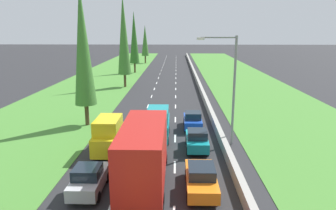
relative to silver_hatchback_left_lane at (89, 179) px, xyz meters
name	(u,v)px	position (x,y,z in m)	size (l,w,h in m)	color
ground_plane	(167,80)	(3.31, 42.60, -0.84)	(300.00, 300.00, 0.00)	#28282B
grass_verge_left	(101,80)	(-9.34, 42.60, -0.82)	(14.00, 140.00, 0.04)	#478433
grass_verge_right	(242,81)	(17.66, 42.60, -0.82)	(14.00, 140.00, 0.04)	#478433
median_barrier	(197,78)	(9.01, 42.60, -0.41)	(0.44, 120.00, 0.85)	#9E9B93
lane_markings	(167,80)	(3.31, 42.60, -0.83)	(3.64, 116.00, 0.01)	white
silver_hatchback_left_lane	(89,179)	(0.00, 0.00, 0.00)	(1.74, 3.90, 1.72)	silver
yellow_van_left_lane	(109,135)	(-0.12, 6.38, 0.56)	(1.96, 4.90, 2.82)	yellow
orange_sedan_right_lane	(201,178)	(6.64, 0.34, -0.02)	(1.82, 4.50, 1.64)	orange
red_box_truck_centre_lane	(145,153)	(3.27, 0.78, 1.35)	(2.46, 9.40, 4.18)	black
teal_hatchback_right_lane	(197,140)	(6.82, 6.98, 0.00)	(1.74, 3.90, 1.72)	teal
teal_van_centre_lane	(158,124)	(3.55, 9.52, 0.56)	(1.96, 4.90, 2.82)	teal
blue_hatchback_right_lane	(193,120)	(6.76, 12.58, 0.00)	(1.74, 3.90, 1.72)	#1E47B7
poplar_tree_second	(83,46)	(-3.85, 13.42, 7.10)	(2.14, 2.14, 13.76)	#4C3823
poplar_tree_third	(124,35)	(-3.49, 35.21, 7.72)	(2.17, 2.17, 15.00)	#4C3823
poplar_tree_fourth	(134,38)	(-4.16, 53.28, 6.91)	(2.13, 2.13, 13.39)	#4C3823
poplar_tree_fifth	(145,41)	(-3.78, 73.74, 5.60)	(2.07, 2.07, 10.79)	#4C3823
street_light_mast	(230,83)	(9.47, 8.25, 4.40)	(3.20, 0.28, 9.00)	gray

